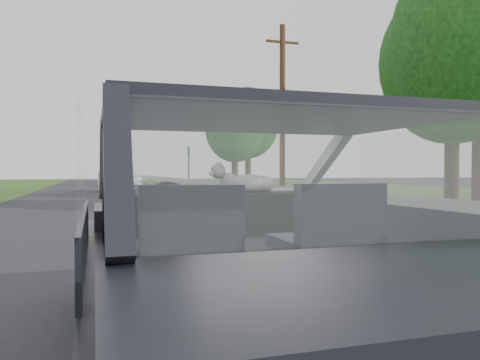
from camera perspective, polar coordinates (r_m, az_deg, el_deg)
subject_car at (r=2.76m, az=0.68°, el=-7.88°), size 1.80×4.00×1.45m
dashboard at (r=3.34m, az=-2.65°, el=-4.16°), size 1.58×0.45×0.30m
driver_seat at (r=2.36m, az=-6.40°, el=-5.61°), size 0.50×0.72×0.42m
passenger_seat at (r=2.63m, az=11.01°, el=-4.93°), size 0.50×0.72×0.42m
steering_wheel at (r=2.97m, az=-8.69°, el=-3.48°), size 0.36×0.36×0.04m
cat at (r=3.38m, az=0.96°, el=-0.28°), size 0.53×0.22×0.23m
guardrail at (r=13.62m, az=4.84°, el=-1.35°), size 0.05×90.00×0.32m
other_car at (r=26.94m, az=-14.58°, el=0.11°), size 2.47×4.62×1.44m
highway_sign at (r=27.75m, az=-6.27°, el=1.40°), size 0.40×1.04×2.64m
utility_pole at (r=21.26m, az=5.19°, el=8.36°), size 0.27×0.27×7.71m
tree_1 at (r=19.12m, az=24.47°, el=9.45°), size 6.44×6.44×7.95m
tree_2 at (r=34.64m, az=-0.64°, el=4.70°), size 5.52×5.52×6.70m
tree_3 at (r=42.98m, az=0.98°, el=5.26°), size 7.41×7.41×8.59m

